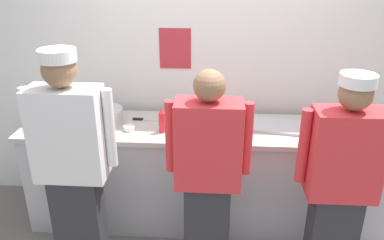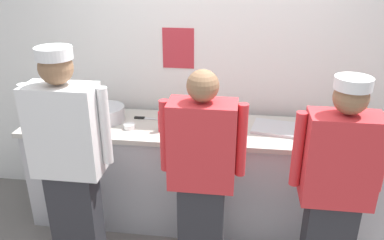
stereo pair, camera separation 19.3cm
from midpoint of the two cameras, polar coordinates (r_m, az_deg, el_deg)
wall_back at (r=3.46m, az=4.60°, el=10.18°), size 4.80×0.11×2.92m
prep_counter at (r=3.42m, az=3.63°, el=-8.10°), size 3.06×0.64×0.92m
chef_near_left at (r=2.83m, az=-15.74°, el=-5.66°), size 0.62×0.24×1.71m
chef_center at (r=2.70m, az=3.52°, el=-8.09°), size 0.59×0.24×1.58m
chef_far_right at (r=2.73m, az=22.23°, el=-9.27°), size 0.58×0.24×1.59m
plate_stack_front at (r=3.35m, az=22.86°, el=-1.00°), size 0.19×0.19×0.10m
plate_stack_rear at (r=3.29m, az=1.37°, el=0.22°), size 0.23×0.23×0.07m
mixing_bowl_steel at (r=3.38m, az=-11.04°, el=0.90°), size 0.33×0.33×0.12m
sheet_tray at (r=3.25m, az=14.28°, el=-1.24°), size 0.46×0.36×0.02m
squeeze_bottle_primary at (r=3.10m, az=-2.76°, el=-0.04°), size 0.05×0.05×0.20m
squeeze_bottle_secondary at (r=3.27m, az=-1.51°, el=1.26°), size 0.06×0.06×0.20m
squeeze_bottle_spare at (r=3.48m, az=25.48°, el=0.19°), size 0.05×0.05×0.19m
ramekin_red_sauce at (r=3.13m, az=8.36°, el=-1.50°), size 0.10×0.10×0.04m
ramekin_orange_sauce at (r=3.20m, az=-7.48°, el=-0.93°), size 0.09×0.09×0.04m
deli_cup at (r=3.32m, az=4.93°, el=0.52°), size 0.09×0.09×0.09m
chefs_knife at (r=3.37m, az=-4.96°, el=0.23°), size 0.28×0.03×0.02m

